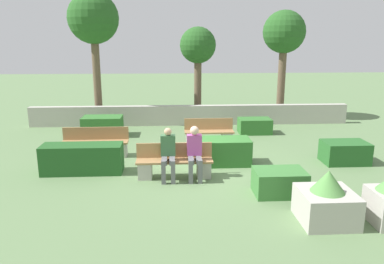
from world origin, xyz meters
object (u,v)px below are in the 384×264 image
Objects in this scene: person_seated_man at (195,150)px; tree_center_left at (198,48)px; planter_corner_right at (326,201)px; tree_center_right at (284,35)px; person_seated_woman at (168,152)px; tree_leftmost at (93,21)px; bench_front at (175,164)px; bench_right_side at (209,135)px; bench_left_side at (95,145)px.

tree_center_left is at bearing 85.30° from person_seated_man.
planter_corner_right is 0.22× the size of tree_center_right.
tree_center_right is at bearing 56.19° from person_seated_woman.
person_seated_woman is 0.28× the size of tree_center_right.
person_seated_woman is 0.25× the size of tree_leftmost.
tree_center_right reaches higher than person_seated_man.
tree_center_left reaches higher than bench_front.
planter_corner_right is (2.46, -2.53, -0.34)m from person_seated_man.
bench_right_side is at bearing 77.67° from person_seated_man.
bench_front is at bearing -123.47° from tree_center_right.
planter_corner_right is (1.75, -5.76, 0.10)m from bench_right_side.
bench_left_side is 1.48× the size of person_seated_man.
person_seated_woman is 1.25× the size of planter_corner_right.
bench_right_side is at bearing -40.87° from tree_leftmost.
person_seated_man is at bearing 0.53° from person_seated_woman.
person_seated_man is at bearing -120.17° from tree_center_right.
bench_right_side is (3.66, 1.13, -0.01)m from bench_left_side.
tree_center_right is (4.99, 7.55, 3.39)m from bench_front.
tree_leftmost is (-6.20, 9.61, 3.85)m from planter_corner_right.
tree_leftmost reaches higher than person_seated_woman.
person_seated_woman is at bearing -179.47° from person_seated_man.
tree_center_left is at bearing 80.28° from person_seated_woman.
bench_left_side is 9.90m from tree_center_right.
bench_right_side is at bearing -130.16° from tree_center_right.
tree_center_left is (1.31, 7.66, 2.42)m from person_seated_woman.
tree_center_left reaches higher than bench_left_side.
tree_center_right reaches higher than person_seated_woman.
tree_leftmost reaches higher than planter_corner_right.
person_seated_man is at bearing -45.00° from bench_left_side.
tree_leftmost is (-3.06, 7.09, 3.55)m from person_seated_woman.
person_seated_woman is at bearing -66.64° from tree_leftmost.
tree_center_left is (-1.83, 10.18, 2.73)m from planter_corner_right.
bench_right_side is 3.54m from person_seated_woman.
person_seated_man reaches higher than bench_right_side.
tree_leftmost is at bearing 114.91° from bench_front.
person_seated_woman is at bearing -113.25° from bench_right_side.
person_seated_man is (0.52, -0.14, 0.42)m from bench_front.
person_seated_man is (-0.71, -3.23, 0.44)m from bench_right_side.
planter_corner_right reaches higher than bench_left_side.
bench_front is at bearing 138.16° from planter_corner_right.
planter_corner_right is (2.98, -2.67, 0.09)m from bench_front.
bench_front is 1.45× the size of person_seated_man.
bench_left_side is 0.42× the size of tree_center_right.
person_seated_man is at bearing -62.13° from tree_leftmost.
person_seated_woman is (-1.39, -3.24, 0.41)m from bench_right_side.
bench_front is at bearing -48.45° from bench_left_side.
tree_center_right is (7.43, 5.59, 3.39)m from bench_left_side.
tree_center_right is (8.22, 0.61, -0.55)m from tree_leftmost.
tree_center_left is at bearing 81.29° from bench_front.
bench_front is at bearing -111.67° from bench_right_side.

